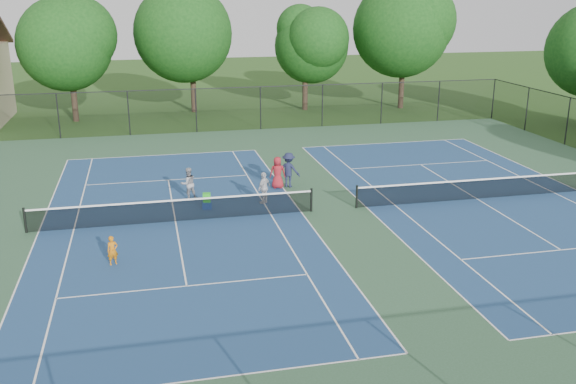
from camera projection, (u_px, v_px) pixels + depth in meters
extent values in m
plane|color=#234716|center=(334.00, 210.00, 28.62)|extent=(140.00, 140.00, 0.00)
cube|color=#2C4F32|center=(334.00, 210.00, 28.61)|extent=(36.00, 36.00, 0.01)
cube|color=navy|center=(175.00, 221.00, 27.13)|extent=(10.97, 23.77, 0.00)
cube|color=white|center=(164.00, 155.00, 38.19)|extent=(10.97, 0.06, 0.00)
cube|color=white|center=(203.00, 379.00, 16.07)|extent=(10.97, 0.06, 0.00)
cube|color=white|center=(39.00, 232.00, 25.97)|extent=(0.06, 23.77, 0.00)
cube|color=white|center=(301.00, 212.00, 28.29)|extent=(0.06, 23.77, 0.00)
cube|color=white|center=(74.00, 229.00, 26.26)|extent=(0.06, 23.77, 0.00)
cube|color=white|center=(271.00, 214.00, 28.00)|extent=(0.06, 23.77, 0.00)
cube|color=white|center=(168.00, 180.00, 33.09)|extent=(8.23, 0.06, 0.00)
cube|color=white|center=(187.00, 286.00, 21.18)|extent=(8.23, 0.06, 0.00)
cube|color=white|center=(175.00, 221.00, 27.13)|extent=(0.06, 12.80, 0.00)
cylinder|color=black|center=(25.00, 220.00, 25.72)|extent=(0.10, 0.10, 1.07)
cylinder|color=black|center=(311.00, 200.00, 28.23)|extent=(0.10, 0.10, 1.07)
cube|color=black|center=(175.00, 211.00, 27.00)|extent=(11.90, 0.01, 0.90)
cube|color=white|center=(174.00, 200.00, 26.85)|extent=(11.90, 0.04, 0.07)
cube|color=navy|center=(477.00, 199.00, 30.09)|extent=(10.97, 23.77, 0.00)
cube|color=white|center=(385.00, 143.00, 41.15)|extent=(10.97, 0.06, 0.00)
cube|color=white|center=(366.00, 207.00, 28.93)|extent=(0.06, 23.77, 0.00)
cube|color=white|center=(395.00, 205.00, 29.22)|extent=(0.06, 23.77, 0.00)
cube|color=white|center=(555.00, 193.00, 30.96)|extent=(0.06, 23.77, 0.00)
cube|color=white|center=(421.00, 165.00, 36.05)|extent=(8.23, 0.06, 0.00)
cube|color=white|center=(561.00, 250.00, 24.13)|extent=(8.23, 0.06, 0.00)
cube|color=white|center=(477.00, 199.00, 30.09)|extent=(0.06, 12.80, 0.00)
cylinder|color=black|center=(357.00, 197.00, 28.68)|extent=(0.10, 0.10, 1.07)
cube|color=black|center=(478.00, 190.00, 29.95)|extent=(11.90, 0.01, 0.90)
cube|color=white|center=(479.00, 180.00, 29.81)|extent=(11.90, 0.04, 0.07)
cylinder|color=black|center=(58.00, 116.00, 42.07)|extent=(0.08, 0.08, 3.00)
cylinder|color=black|center=(129.00, 113.00, 43.02)|extent=(0.08, 0.08, 3.00)
cylinder|color=black|center=(196.00, 111.00, 43.97)|extent=(0.08, 0.08, 3.00)
cylinder|color=black|center=(260.00, 108.00, 44.92)|extent=(0.08, 0.08, 3.00)
cylinder|color=black|center=(322.00, 106.00, 45.87)|extent=(0.08, 0.08, 3.00)
cylinder|color=black|center=(382.00, 103.00, 46.82)|extent=(0.08, 0.08, 3.00)
cylinder|color=black|center=(439.00, 101.00, 47.77)|extent=(0.08, 0.08, 3.00)
cylinder|color=black|center=(493.00, 99.00, 48.72)|extent=(0.08, 0.08, 3.00)
cylinder|color=black|center=(567.00, 121.00, 40.35)|extent=(0.08, 0.08, 3.00)
cylinder|color=black|center=(527.00, 109.00, 44.53)|extent=(0.08, 0.08, 3.00)
cube|color=black|center=(260.00, 108.00, 44.92)|extent=(36.00, 0.01, 3.00)
cube|color=black|center=(260.00, 87.00, 44.47)|extent=(36.00, 0.05, 0.05)
cylinder|color=#2D2116|center=(74.00, 96.00, 47.64)|extent=(0.44, 0.44, 3.78)
sphere|color=#113E12|center=(69.00, 44.00, 46.51)|extent=(6.80, 6.80, 6.80)
sphere|color=#113E12|center=(68.00, 35.00, 46.32)|extent=(5.58, 5.58, 5.58)
sphere|color=#113E12|center=(67.00, 26.00, 46.12)|extent=(4.35, 4.35, 4.35)
cylinder|color=#2D2116|center=(193.00, 86.00, 51.35)|extent=(0.44, 0.44, 4.14)
sphere|color=#113E12|center=(191.00, 33.00, 50.10)|extent=(7.60, 7.60, 7.60)
sphere|color=#113E12|center=(191.00, 25.00, 49.92)|extent=(6.23, 6.23, 6.23)
sphere|color=#113E12|center=(190.00, 16.00, 49.73)|extent=(4.86, 4.86, 4.86)
cylinder|color=#2D2116|center=(305.00, 89.00, 52.43)|extent=(0.44, 0.44, 3.42)
sphere|color=#113E12|center=(305.00, 47.00, 51.42)|extent=(6.00, 6.00, 6.00)
sphere|color=#113E12|center=(305.00, 38.00, 51.21)|extent=(4.92, 4.92, 4.92)
sphere|color=#113E12|center=(306.00, 29.00, 51.00)|extent=(3.84, 3.84, 3.84)
cylinder|color=#2D2116|center=(402.00, 82.00, 53.05)|extent=(0.44, 0.44, 4.32)
sphere|color=#113E12|center=(404.00, 28.00, 51.77)|extent=(7.80, 7.80, 7.80)
sphere|color=#113E12|center=(405.00, 21.00, 51.58)|extent=(6.40, 6.40, 6.40)
sphere|color=#113E12|center=(405.00, 13.00, 51.40)|extent=(4.99, 4.99, 4.99)
imported|color=#CF6F0D|center=(113.00, 251.00, 22.72)|extent=(0.45, 0.36, 1.07)
imported|color=#959497|center=(188.00, 184.00, 29.84)|extent=(0.89, 0.78, 1.53)
imported|color=silver|center=(264.00, 188.00, 29.28)|extent=(0.87, 0.87, 1.48)
imported|color=#1C213D|center=(289.00, 170.00, 31.73)|extent=(1.30, 1.16, 1.75)
imported|color=maroon|center=(278.00, 173.00, 31.56)|extent=(0.84, 0.61, 1.59)
cube|color=navy|center=(207.00, 205.00, 28.70)|extent=(0.45, 0.36, 0.33)
cube|color=green|center=(207.00, 198.00, 28.59)|extent=(0.37, 0.32, 0.40)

